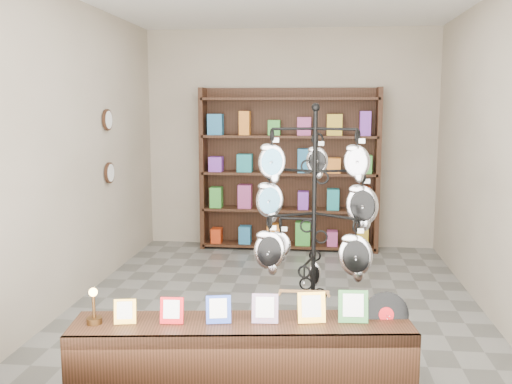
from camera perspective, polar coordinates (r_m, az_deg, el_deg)
ground at (r=5.78m, az=1.98°, el=-11.15°), size 5.00×5.00×0.00m
room_envelope at (r=5.45m, az=2.08°, el=7.51°), size 5.00×5.00×5.00m
display_tree at (r=4.36m, az=5.83°, el=-2.19°), size 1.01×0.87×1.97m
front_shelf at (r=3.94m, az=-1.40°, el=-16.59°), size 2.27×0.74×0.79m
back_shelving at (r=7.79m, az=3.33°, el=1.76°), size 2.42×0.36×2.20m
wall_clocks at (r=6.68m, az=-14.54°, el=4.43°), size 0.03×0.24×0.84m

